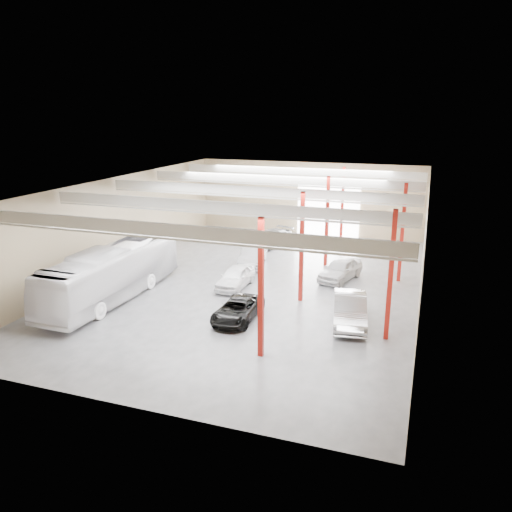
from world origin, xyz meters
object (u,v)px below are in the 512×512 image
Objects in this scene: car_right_near at (350,310)px; car_right_far at (340,269)px; car_row_a at (235,277)px; black_sedan at (238,310)px; car_row_b at (253,256)px; coach_bus at (112,273)px; car_row_c at (270,239)px.

car_right_near is 7.80m from car_right_far.
car_row_a is 7.66m from car_right_far.
car_right_far is at bearing 93.91° from car_right_near.
car_row_b is at bearing 105.00° from black_sedan.
car_right_far reaches higher than car_row_a.
car_row_b is at bearing 125.74° from car_right_near.
black_sedan is 0.87× the size of car_right_near.
car_right_near reaches higher than car_row_a.
black_sedan is (8.87, -0.67, -1.08)m from coach_bus.
car_row_c is (-0.37, 5.83, -0.03)m from car_row_b.
car_right_far is at bearing 31.87° from car_row_a.
car_right_far is (7.13, -1.24, -0.01)m from car_row_b.
car_row_c is 0.99× the size of car_right_near.
car_row_b reaches higher than car_row_c.
car_row_a is 0.83× the size of car_row_c.
car_row_c is at bearing 101.07° from black_sedan.
car_row_b is (-2.76, 10.40, 0.15)m from black_sedan.
black_sedan is at bearing -3.79° from coach_bus.
black_sedan is 10.15m from car_right_far.
car_row_a is 0.90× the size of car_row_b.
car_right_far reaches higher than car_row_c.
car_row_b is 12.57m from car_right_near.
coach_bus is at bearing 173.73° from car_right_near.
car_row_c is 17.37m from car_right_near.
car_right_far reaches higher than black_sedan.
coach_bus reaches higher than car_right_far.
car_row_b reaches higher than car_row_a.
car_row_c is at bearing 95.63° from car_row_a.
car_row_b is 0.92× the size of car_row_c.
car_right_near is (8.39, -3.61, 0.13)m from car_row_a.
car_row_a is 9.14m from car_right_near.
car_row_c is at bearing 152.82° from car_right_far.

